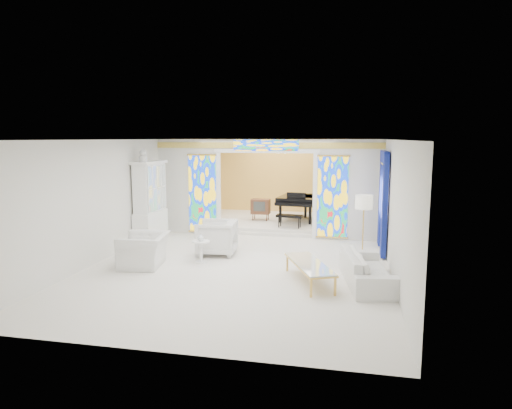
% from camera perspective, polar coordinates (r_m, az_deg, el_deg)
% --- Properties ---
extents(floor, '(12.00, 12.00, 0.00)m').
position_cam_1_polar(floor, '(12.40, -0.43, -5.88)').
color(floor, silver).
rests_on(floor, ground).
extents(ceiling, '(7.00, 12.00, 0.02)m').
position_cam_1_polar(ceiling, '(12.02, -0.45, 8.12)').
color(ceiling, white).
rests_on(ceiling, wall_back).
extents(wall_back, '(7.00, 0.02, 3.00)m').
position_cam_1_polar(wall_back, '(17.99, 3.65, 3.39)').
color(wall_back, silver).
rests_on(wall_back, floor).
extents(wall_front, '(7.00, 0.02, 3.00)m').
position_cam_1_polar(wall_front, '(6.47, -11.90, -5.63)').
color(wall_front, silver).
rests_on(wall_front, floor).
extents(wall_left, '(0.02, 12.00, 3.00)m').
position_cam_1_polar(wall_left, '(13.30, -15.34, 1.37)').
color(wall_left, silver).
rests_on(wall_left, floor).
extents(wall_right, '(0.02, 12.00, 3.00)m').
position_cam_1_polar(wall_right, '(11.88, 16.29, 0.53)').
color(wall_right, silver).
rests_on(wall_right, floor).
extents(partition_wall, '(7.00, 0.22, 3.00)m').
position_cam_1_polar(partition_wall, '(14.04, 1.30, 2.64)').
color(partition_wall, silver).
rests_on(partition_wall, floor).
extents(stained_glass_left, '(0.90, 0.04, 2.40)m').
position_cam_1_polar(stained_glass_left, '(14.49, -6.70, 1.36)').
color(stained_glass_left, gold).
rests_on(stained_glass_left, partition_wall).
extents(stained_glass_right, '(0.90, 0.04, 2.40)m').
position_cam_1_polar(stained_glass_right, '(13.75, 9.56, 0.93)').
color(stained_glass_right, gold).
rests_on(stained_glass_right, partition_wall).
extents(stained_glass_transom, '(2.00, 0.04, 0.34)m').
position_cam_1_polar(stained_glass_transom, '(13.87, 1.23, 7.40)').
color(stained_glass_transom, gold).
rests_on(stained_glass_transom, partition_wall).
extents(alcove_platform, '(6.80, 3.80, 0.18)m').
position_cam_1_polar(alcove_platform, '(16.32, 2.64, -2.11)').
color(alcove_platform, silver).
rests_on(alcove_platform, floor).
extents(gold_curtain_back, '(6.70, 0.10, 2.90)m').
position_cam_1_polar(gold_curtain_back, '(17.87, 3.59, 3.35)').
color(gold_curtain_back, '#E3AB4F').
rests_on(gold_curtain_back, wall_back).
extents(chandelier, '(0.48, 0.48, 0.30)m').
position_cam_1_polar(chandelier, '(15.92, 3.36, 6.54)').
color(chandelier, gold).
rests_on(chandelier, ceiling).
extents(blue_drapes, '(0.14, 1.85, 2.65)m').
position_cam_1_polar(blue_drapes, '(12.55, 15.62, 1.32)').
color(blue_drapes, navy).
rests_on(blue_drapes, wall_right).
extents(china_cabinet, '(0.56, 1.46, 2.72)m').
position_cam_1_polar(china_cabinet, '(13.75, -13.10, 0.28)').
color(china_cabinet, white).
rests_on(china_cabinet, floor).
extents(armchair_left, '(1.22, 1.34, 0.77)m').
position_cam_1_polar(armchair_left, '(11.25, -13.81, -5.58)').
color(armchair_left, silver).
rests_on(armchair_left, floor).
extents(armchair_right, '(1.09, 1.07, 0.91)m').
position_cam_1_polar(armchair_right, '(12.04, -4.95, -4.12)').
color(armchair_right, white).
rests_on(armchair_right, floor).
extents(sofa, '(1.24, 2.37, 0.66)m').
position_cam_1_polar(sofa, '(9.92, 13.77, -7.78)').
color(sofa, silver).
rests_on(sofa, floor).
extents(side_table, '(0.44, 0.44, 0.54)m').
position_cam_1_polar(side_table, '(11.33, -6.89, -5.46)').
color(side_table, white).
rests_on(side_table, floor).
extents(vase, '(0.21, 0.21, 0.18)m').
position_cam_1_polar(vase, '(11.26, -6.91, -4.08)').
color(vase, silver).
rests_on(vase, side_table).
extents(coffee_table, '(1.28, 1.99, 0.43)m').
position_cam_1_polar(coffee_table, '(9.78, 6.68, -7.46)').
color(coffee_table, white).
rests_on(coffee_table, floor).
extents(floor_lamp, '(0.44, 0.44, 1.69)m').
position_cam_1_polar(floor_lamp, '(11.18, 13.34, -0.11)').
color(floor_lamp, gold).
rests_on(floor_lamp, floor).
extents(grand_piano, '(1.82, 2.65, 1.03)m').
position_cam_1_polar(grand_piano, '(16.06, 5.97, 0.53)').
color(grand_piano, black).
rests_on(grand_piano, alcove_platform).
extents(tv_console, '(0.64, 0.44, 0.74)m').
position_cam_1_polar(tv_console, '(15.97, 0.58, -0.26)').
color(tv_console, brown).
rests_on(tv_console, alcove_platform).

